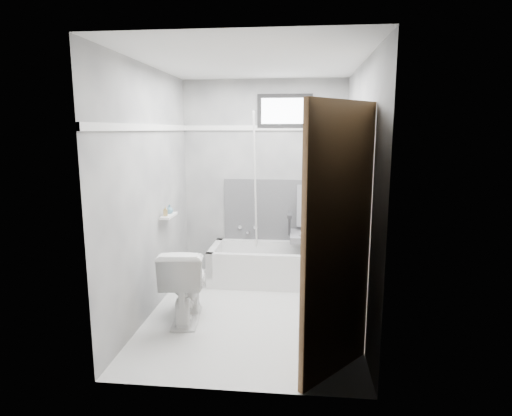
# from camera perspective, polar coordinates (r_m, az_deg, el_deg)

# --- Properties ---
(floor) EXTENTS (2.60, 2.60, 0.00)m
(floor) POSITION_cam_1_polar(r_m,az_deg,el_deg) (4.39, -0.49, -13.79)
(floor) COLOR white
(floor) RESTS_ON ground
(ceiling) EXTENTS (2.60, 2.60, 0.00)m
(ceiling) POSITION_cam_1_polar(r_m,az_deg,el_deg) (4.05, -0.55, 18.93)
(ceiling) COLOR silver
(ceiling) RESTS_ON floor
(wall_back) EXTENTS (2.00, 0.02, 2.40)m
(wall_back) POSITION_cam_1_polar(r_m,az_deg,el_deg) (5.33, 1.07, 3.95)
(wall_back) COLOR slate
(wall_back) RESTS_ON floor
(wall_front) EXTENTS (2.00, 0.02, 2.40)m
(wall_front) POSITION_cam_1_polar(r_m,az_deg,el_deg) (2.78, -3.54, -2.06)
(wall_front) COLOR slate
(wall_front) RESTS_ON floor
(wall_left) EXTENTS (0.02, 2.60, 2.40)m
(wall_left) POSITION_cam_1_polar(r_m,az_deg,el_deg) (4.28, -13.95, 2.04)
(wall_left) COLOR slate
(wall_left) RESTS_ON floor
(wall_right) EXTENTS (0.02, 2.60, 2.40)m
(wall_right) POSITION_cam_1_polar(r_m,az_deg,el_deg) (4.06, 13.65, 1.62)
(wall_right) COLOR slate
(wall_right) RESTS_ON floor
(bathtub) EXTENTS (1.50, 0.70, 0.42)m
(bathtub) POSITION_cam_1_polar(r_m,az_deg,el_deg) (5.17, 2.33, -7.51)
(bathtub) COLOR white
(bathtub) RESTS_ON floor
(office_chair) EXTENTS (0.60, 0.60, 1.02)m
(office_chair) POSITION_cam_1_polar(r_m,az_deg,el_deg) (5.10, 7.38, -2.94)
(office_chair) COLOR slate
(office_chair) RESTS_ON bathtub
(toilet) EXTENTS (0.49, 0.77, 0.72)m
(toilet) POSITION_cam_1_polar(r_m,az_deg,el_deg) (4.18, -9.41, -9.89)
(toilet) COLOR white
(toilet) RESTS_ON floor
(door) EXTENTS (0.78, 0.78, 2.00)m
(door) POSITION_cam_1_polar(r_m,az_deg,el_deg) (2.86, 16.42, -6.24)
(door) COLOR brown
(door) RESTS_ON floor
(window) EXTENTS (0.66, 0.04, 0.40)m
(window) POSITION_cam_1_polar(r_m,az_deg,el_deg) (5.27, 3.86, 12.78)
(window) COLOR black
(window) RESTS_ON wall_back
(backerboard) EXTENTS (1.50, 0.02, 0.78)m
(backerboard) POSITION_cam_1_polar(r_m,az_deg,el_deg) (5.37, 3.70, -0.35)
(backerboard) COLOR #4C4C4F
(backerboard) RESTS_ON wall_back
(trim_back) EXTENTS (2.00, 0.02, 0.06)m
(trim_back) POSITION_cam_1_polar(r_m,az_deg,el_deg) (5.29, 1.08, 10.63)
(trim_back) COLOR white
(trim_back) RESTS_ON wall_back
(trim_left) EXTENTS (0.02, 2.60, 0.06)m
(trim_left) POSITION_cam_1_polar(r_m,az_deg,el_deg) (4.23, -14.15, 10.37)
(trim_left) COLOR white
(trim_left) RESTS_ON wall_left
(pole) EXTENTS (0.02, 0.43, 1.91)m
(pole) POSITION_cam_1_polar(r_m,az_deg,el_deg) (5.12, -0.08, 2.00)
(pole) COLOR silver
(pole) RESTS_ON bathtub
(shelf) EXTENTS (0.10, 0.32, 0.02)m
(shelf) POSITION_cam_1_polar(r_m,az_deg,el_deg) (4.63, -11.54, -1.01)
(shelf) COLOR white
(shelf) RESTS_ON wall_left
(soap_bottle_a) EXTENTS (0.06, 0.06, 0.10)m
(soap_bottle_a) POSITION_cam_1_polar(r_m,az_deg,el_deg) (4.54, -11.99, -0.40)
(soap_bottle_a) COLOR #9F884F
(soap_bottle_a) RESTS_ON shelf
(soap_bottle_b) EXTENTS (0.11, 0.11, 0.10)m
(soap_bottle_b) POSITION_cam_1_polar(r_m,az_deg,el_deg) (4.68, -11.46, -0.15)
(soap_bottle_b) COLOR teal
(soap_bottle_b) RESTS_ON shelf
(faucet) EXTENTS (0.26, 0.10, 0.16)m
(faucet) POSITION_cam_1_polar(r_m,az_deg,el_deg) (5.44, -1.09, -2.88)
(faucet) COLOR silver
(faucet) RESTS_ON wall_back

